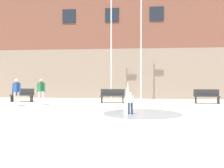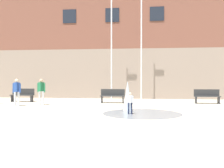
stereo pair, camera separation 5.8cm
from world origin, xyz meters
The scene contains 11 objects.
ground_plane centered at (0.00, 0.00, 0.00)m, with size 100.00×100.00×0.00m, color #BCB299.
library_building centered at (0.00, 17.15, 4.42)m, with size 36.00×6.05×8.84m.
splash_fountain centered at (1.90, 6.04, 0.56)m, with size 3.62×3.62×1.51m.
park_bench_far_left centered at (-5.83, 10.57, 0.48)m, with size 1.60×0.44×0.91m.
park_bench_center centered at (0.46, 10.48, 0.48)m, with size 1.60×0.44×0.91m.
park_bench_under_right_flagpole centered at (6.54, 10.77, 0.48)m, with size 1.60×0.44×0.91m.
child_in_fountain centered at (1.90, 5.15, 0.58)m, with size 0.31×0.22×0.99m.
adult_watching centered at (-4.83, 7.80, 0.93)m, with size 0.50×0.35×1.59m.
adult_in_red centered at (-3.65, 8.56, 0.93)m, with size 0.50×0.39×1.59m.
flagpole_left centered at (0.22, 12.09, 4.43)m, with size 0.80×0.10×8.35m.
flagpole_right centered at (2.35, 12.09, 4.60)m, with size 0.80×0.10×8.70m.
Camera 2 is at (2.52, -6.62, 1.61)m, focal length 42.00 mm.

